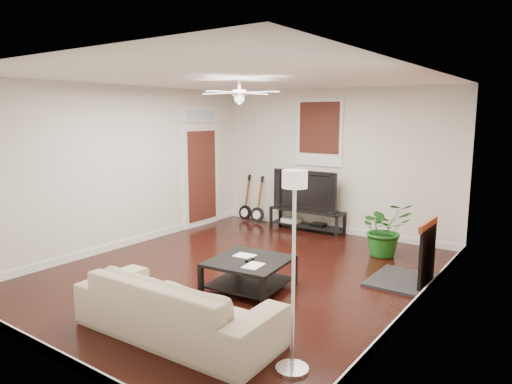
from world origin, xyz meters
The scene contains 14 objects.
room centered at (0.00, 0.00, 1.40)m, with size 5.01×6.01×2.81m.
brick_accent centered at (2.49, 1.00, 1.40)m, with size 0.02×2.20×2.80m, color #B16139.
fireplace centered at (2.20, 1.00, 0.46)m, with size 0.80×1.10×0.92m, color black.
window_back centered at (-0.30, 2.97, 1.95)m, with size 1.00×0.06×1.30m, color #33140E.
door_left centered at (-2.46, 1.90, 1.25)m, with size 0.08×1.00×2.50m, color white.
tv_stand centered at (-0.44, 2.78, 0.22)m, with size 1.54×0.41×0.43m, color black.
tv centered at (-0.44, 2.80, 0.83)m, with size 1.38×0.18×0.80m, color black.
coffee_table centered at (0.50, -0.46, 0.20)m, with size 0.98×0.98×0.41m, color black.
sofa centered at (0.65, -1.94, 0.33)m, with size 2.26×0.88×0.66m, color tan.
floor_lamp centered at (2.00, -1.84, 0.92)m, with size 0.30×0.30×1.85m, color silver, non-canonical shape.
potted_plant centered at (1.44, 2.03, 0.46)m, with size 0.82×0.71×0.91m, color #1B601B.
guitar_left centered at (-1.97, 2.75, 0.51)m, with size 0.31×0.22×1.02m, color black, non-canonical shape.
guitar_right centered at (-1.62, 2.72, 0.51)m, with size 0.31×0.22×1.02m, color black, non-canonical shape.
ceiling_fan centered at (0.00, 0.00, 2.60)m, with size 1.24×1.24×0.32m, color white, non-canonical shape.
Camera 1 is at (3.97, -5.18, 2.30)m, focal length 32.35 mm.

